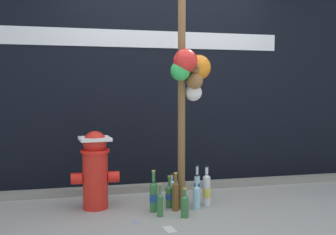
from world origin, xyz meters
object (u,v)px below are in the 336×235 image
object	(u,v)px
bottle_0	(197,196)
bottle_2	(175,195)
fire_hydrant	(95,168)
bottle_7	(207,190)
bottle_3	(172,190)
bottle_6	(154,196)
bottle_5	(169,195)
bottle_1	(160,204)
memorial_post	(188,45)
bottle_8	(197,189)
bottle_4	(185,205)

from	to	relation	value
bottle_0	bottle_2	size ratio (longest dim) A/B	0.90
fire_hydrant	bottle_7	xyz separation A→B (m)	(1.10, -0.15, -0.24)
fire_hydrant	bottle_3	distance (m)	0.84
bottle_3	bottle_6	xyz separation A→B (m)	(-0.25, -0.30, 0.03)
bottle_5	bottle_6	world-z (taller)	bottle_6
bottle_2	bottle_5	size ratio (longest dim) A/B	1.18
bottle_2	bottle_5	distance (m)	0.13
bottle_2	bottle_5	xyz separation A→B (m)	(-0.04, 0.12, -0.04)
fire_hydrant	bottle_1	distance (m)	0.75
memorial_post	bottle_8	bearing A→B (deg)	32.26
fire_hydrant	bottle_4	xyz separation A→B (m)	(0.79, -0.46, -0.29)
fire_hydrant	bottle_2	bearing A→B (deg)	-18.54
bottle_2	bottle_4	world-z (taller)	bottle_2
bottle_6	bottle_7	size ratio (longest dim) A/B	1.00
bottle_2	bottle_7	size ratio (longest dim) A/B	0.93
bottle_1	bottle_5	xyz separation A→B (m)	(0.14, 0.25, 0.00)
fire_hydrant	bottle_6	xyz separation A→B (m)	(0.54, -0.24, -0.25)
bottle_0	bottle_3	bearing A→B (deg)	119.95
bottle_6	memorial_post	bearing A→B (deg)	2.32
bottle_6	bottle_4	bearing A→B (deg)	-41.58
memorial_post	bottle_1	bearing A→B (deg)	-152.21
bottle_3	bottle_6	size ratio (longest dim) A/B	0.74
bottle_4	bottle_8	xyz separation A→B (m)	(0.21, 0.31, 0.06)
bottle_3	bottle_5	world-z (taller)	bottle_5
bottle_0	bottle_4	distance (m)	0.28
bottle_0	bottle_6	bearing A→B (deg)	178.90
memorial_post	bottle_7	distance (m)	1.46
bottle_8	bottle_6	bearing A→B (deg)	-168.90
bottle_4	bottle_8	bearing A→B (deg)	55.65
bottle_0	bottle_6	distance (m)	0.43
bottle_7	bottle_1	bearing A→B (deg)	-156.15
bottle_7	bottle_8	xyz separation A→B (m)	(-0.10, 0.01, 0.01)
bottle_7	bottle_8	world-z (taller)	bottle_8
bottle_3	bottle_4	world-z (taller)	bottle_3
memorial_post	fire_hydrant	distance (m)	1.51
bottle_2	bottle_3	xyz separation A→B (m)	(0.04, 0.32, -0.03)
bottle_8	bottle_7	bearing A→B (deg)	-2.92
bottle_5	bottle_6	xyz separation A→B (m)	(-0.18, -0.10, 0.03)
bottle_4	bottle_6	bearing A→B (deg)	138.42
bottle_7	bottle_2	bearing A→B (deg)	-163.84
bottle_0	bottle_7	distance (m)	0.17
bottle_2	bottle_3	size ratio (longest dim) A/B	1.27
memorial_post	bottle_5	bearing A→B (deg)	152.05
bottle_0	bottle_8	distance (m)	0.11
bottle_1	bottle_6	xyz separation A→B (m)	(-0.03, 0.15, 0.04)
bottle_2	bottle_4	distance (m)	0.21
memorial_post	bottle_7	world-z (taller)	memorial_post
memorial_post	fire_hydrant	size ratio (longest dim) A/B	3.75
bottle_7	bottle_8	size ratio (longest dim) A/B	0.97
bottle_3	fire_hydrant	bearing A→B (deg)	-175.42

